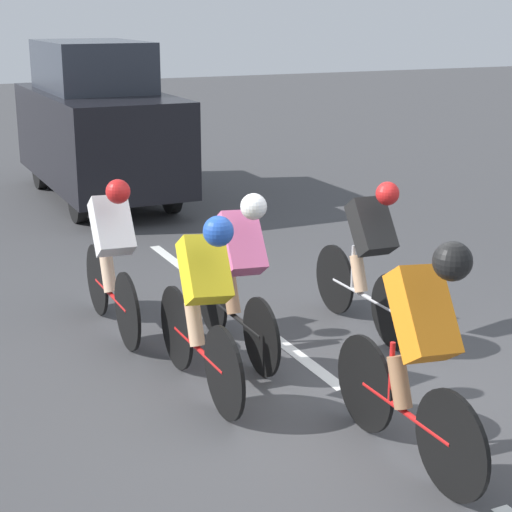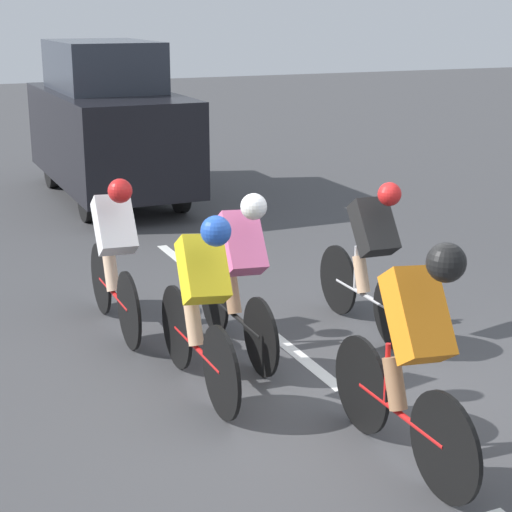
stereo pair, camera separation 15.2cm
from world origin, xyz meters
name	(u,v)px [view 1 (the left image)]	position (x,y,z in m)	size (l,w,h in m)	color
ground_plane	(337,385)	(0.00, 0.00, 0.00)	(60.00, 60.00, 0.00)	#424244
lane_stripe_mid	(301,357)	(0.00, -0.60, 0.00)	(0.12, 1.40, 0.01)	white
lane_stripe_far	(174,261)	(0.00, -3.80, 0.00)	(0.12, 1.40, 0.01)	white
cyclist_white	(112,253)	(1.26, -1.84, 0.76)	(0.34, 1.68, 1.46)	black
cyclist_pink	(239,270)	(0.45, -0.88, 0.76)	(0.35, 1.69, 1.45)	black
cyclist_orange	(419,347)	(0.18, 1.27, 0.82)	(0.37, 1.65, 1.56)	black
cyclist_black	(369,254)	(-0.82, -0.90, 0.74)	(0.33, 1.68, 1.44)	black
cyclist_yellow	(203,301)	(1.01, -0.29, 0.76)	(0.36, 1.69, 1.46)	black
support_car	(98,123)	(-0.13, -7.47, 1.18)	(1.70, 4.16, 2.39)	black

